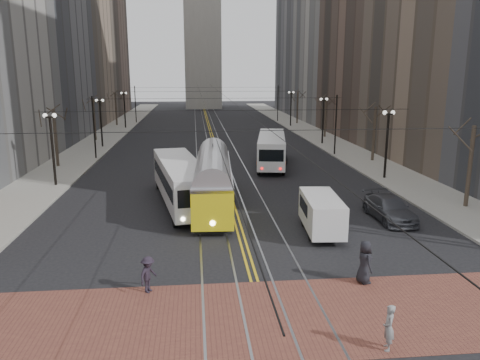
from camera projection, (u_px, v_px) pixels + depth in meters
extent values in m
plane|color=black|center=(252.00, 273.00, 21.49)|extent=(260.00, 260.00, 0.00)
cube|color=gray|center=(103.00, 139.00, 63.69)|extent=(5.00, 140.00, 0.15)
cube|color=gray|center=(318.00, 136.00, 66.53)|extent=(5.00, 140.00, 0.15)
cube|color=brown|center=(265.00, 317.00, 17.61)|extent=(25.00, 6.00, 0.01)
cube|color=gray|center=(213.00, 138.00, 65.13)|extent=(4.80, 130.00, 0.02)
cube|color=gold|center=(213.00, 138.00, 65.13)|extent=(0.42, 130.00, 0.01)
cube|color=slate|center=(11.00, 8.00, 59.85)|extent=(16.00, 20.00, 34.00)
cube|color=brown|center=(82.00, 18.00, 97.96)|extent=(16.00, 20.00, 40.00)
cube|color=brown|center=(395.00, 13.00, 64.68)|extent=(16.00, 20.00, 34.00)
cube|color=slate|center=(320.00, 21.00, 102.79)|extent=(16.00, 20.00, 40.00)
cylinder|color=black|center=(53.00, 152.00, 37.02)|extent=(0.20, 0.20, 5.60)
cylinder|color=black|center=(101.00, 125.00, 56.41)|extent=(0.20, 0.20, 5.60)
cylinder|color=black|center=(125.00, 111.00, 75.80)|extent=(0.20, 0.20, 5.60)
cylinder|color=black|center=(386.00, 147.00, 39.61)|extent=(0.20, 0.20, 5.60)
cylinder|color=black|center=(323.00, 122.00, 59.01)|extent=(0.20, 0.20, 5.60)
cylinder|color=black|center=(291.00, 110.00, 78.40)|extent=(0.20, 0.20, 5.60)
cylinder|color=#382D23|center=(56.00, 139.00, 44.58)|extent=(0.28, 0.28, 5.60)
cylinder|color=#382D23|center=(94.00, 120.00, 62.04)|extent=(0.28, 0.28, 5.60)
cylinder|color=#382D23|center=(116.00, 109.00, 79.49)|extent=(0.28, 0.28, 5.60)
cylinder|color=#382D23|center=(470.00, 168.00, 31.08)|extent=(0.28, 0.28, 5.60)
cylinder|color=#382D23|center=(374.00, 134.00, 47.56)|extent=(0.28, 0.28, 5.60)
cylinder|color=#382D23|center=(325.00, 118.00, 65.01)|extent=(0.28, 0.28, 5.60)
cylinder|color=#382D23|center=(297.00, 108.00, 82.47)|extent=(0.28, 0.28, 5.60)
cylinder|color=black|center=(201.00, 95.00, 63.63)|extent=(0.03, 120.00, 0.03)
cylinder|color=black|center=(223.00, 95.00, 63.92)|extent=(0.03, 120.00, 0.03)
cylinder|color=black|center=(94.00, 128.00, 48.62)|extent=(0.16, 0.16, 6.60)
cylinder|color=black|center=(135.00, 105.00, 83.52)|extent=(0.16, 0.16, 6.60)
cylinder|color=black|center=(336.00, 126.00, 51.06)|extent=(0.16, 0.16, 6.60)
cylinder|color=black|center=(278.00, 104.00, 85.97)|extent=(0.16, 0.16, 6.60)
cube|color=silver|center=(181.00, 183.00, 32.29)|extent=(4.55, 12.32, 3.02)
cube|color=gold|center=(213.00, 185.00, 31.79)|extent=(2.99, 12.91, 3.02)
cube|color=silver|center=(271.00, 150.00, 45.86)|extent=(4.35, 11.66, 2.98)
cube|color=silver|center=(321.00, 215.00, 26.53)|extent=(2.22, 4.99, 2.15)
imported|color=#414348|center=(277.00, 153.00, 48.57)|extent=(2.53, 5.05, 1.65)
imported|color=#46484F|center=(389.00, 208.00, 29.09)|extent=(2.18, 5.03, 1.44)
imported|color=black|center=(365.00, 262.00, 20.27)|extent=(0.74, 1.01, 1.91)
imported|color=gray|center=(389.00, 328.00, 15.36)|extent=(0.51, 0.65, 1.58)
imported|color=black|center=(148.00, 274.00, 19.43)|extent=(1.00, 1.16, 1.56)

